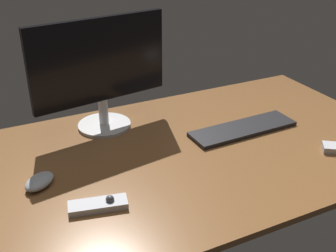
{
  "coord_description": "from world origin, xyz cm",
  "views": [
    {
      "loc": [
        -61.59,
        -103.45,
        71.28
      ],
      "look_at": [
        -7.31,
        7.55,
        8.0
      ],
      "focal_mm": 45.04,
      "sensor_mm": 36.0,
      "label": 1
    }
  ],
  "objects_px": {
    "keyboard": "(243,129)",
    "monitor": "(100,70)",
    "media_remote": "(99,205)",
    "computer_mouse": "(39,181)"
  },
  "relations": [
    {
      "from": "computer_mouse",
      "to": "media_remote",
      "type": "height_order",
      "value": "media_remote"
    },
    {
      "from": "keyboard",
      "to": "computer_mouse",
      "type": "height_order",
      "value": "computer_mouse"
    },
    {
      "from": "monitor",
      "to": "computer_mouse",
      "type": "distance_m",
      "value": 0.44
    },
    {
      "from": "keyboard",
      "to": "computer_mouse",
      "type": "xyz_separation_m",
      "value": [
        -0.71,
        -0.03,
        0.01
      ]
    },
    {
      "from": "computer_mouse",
      "to": "monitor",
      "type": "bearing_deg",
      "value": 3.76
    },
    {
      "from": "monitor",
      "to": "media_remote",
      "type": "bearing_deg",
      "value": -118.25
    },
    {
      "from": "monitor",
      "to": "computer_mouse",
      "type": "xyz_separation_m",
      "value": [
        -0.28,
        -0.27,
        -0.2
      ]
    },
    {
      "from": "keyboard",
      "to": "monitor",
      "type": "bearing_deg",
      "value": 148.99
    },
    {
      "from": "media_remote",
      "to": "computer_mouse",
      "type": "bearing_deg",
      "value": 138.04
    },
    {
      "from": "monitor",
      "to": "keyboard",
      "type": "distance_m",
      "value": 0.54
    }
  ]
}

